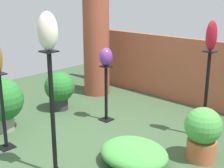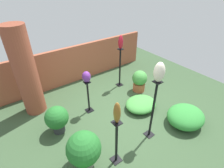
% 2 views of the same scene
% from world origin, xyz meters
% --- Properties ---
extents(ground_plane, '(8.00, 8.00, 0.00)m').
position_xyz_m(ground_plane, '(0.00, 0.00, 0.00)').
color(ground_plane, '#385133').
extents(brick_wall_back, '(5.60, 0.12, 1.27)m').
position_xyz_m(brick_wall_back, '(0.00, 2.39, 0.63)').
color(brick_wall_back, '#9E5138').
rests_on(brick_wall_back, ground).
extents(brick_pillar, '(0.54, 0.54, 2.36)m').
position_xyz_m(brick_pillar, '(-1.68, 1.60, 1.18)').
color(brick_pillar, brown).
rests_on(brick_pillar, ground).
extents(pedestal_violet, '(0.20, 0.20, 0.95)m').
position_xyz_m(pedestal_violet, '(-0.50, 0.67, 0.43)').
color(pedestal_violet, black).
rests_on(pedestal_violet, ground).
extents(pedestal_ivory, '(0.20, 0.20, 1.50)m').
position_xyz_m(pedestal_ivory, '(0.21, -0.93, 0.69)').
color(pedestal_ivory, black).
rests_on(pedestal_ivory, ground).
extents(pedestal_ruby, '(0.20, 0.20, 1.31)m').
position_xyz_m(pedestal_ruby, '(1.00, 1.21, 0.60)').
color(pedestal_ruby, black).
rests_on(pedestal_ruby, ground).
extents(pedestal_bronze, '(0.20, 0.20, 1.08)m').
position_xyz_m(pedestal_bronze, '(-0.84, -1.00, 0.49)').
color(pedestal_bronze, black).
rests_on(pedestal_bronze, ground).
extents(art_vase_violet, '(0.22, 0.22, 0.30)m').
position_xyz_m(art_vase_violet, '(-0.50, 0.67, 1.10)').
color(art_vase_violet, '#6B2D8C').
rests_on(art_vase_violet, pedestal_violet).
extents(art_vase_ivory, '(0.21, 0.22, 0.41)m').
position_xyz_m(art_vase_ivory, '(0.21, -0.93, 1.70)').
color(art_vase_ivory, beige).
rests_on(art_vase_ivory, pedestal_ivory).
extents(art_vase_ruby, '(0.16, 0.15, 0.42)m').
position_xyz_m(art_vase_ruby, '(1.00, 1.21, 1.52)').
color(art_vase_ruby, maroon).
rests_on(art_vase_ruby, pedestal_ruby).
extents(art_vase_bronze, '(0.12, 0.13, 0.44)m').
position_xyz_m(art_vase_bronze, '(-0.84, -1.00, 1.30)').
color(art_vase_bronze, brown).
rests_on(art_vase_bronze, pedestal_bronze).
extents(potted_plant_mid_right, '(0.47, 0.47, 0.71)m').
position_xyz_m(potted_plant_mid_right, '(1.30, 0.57, 0.38)').
color(potted_plant_mid_right, '#B25B38').
rests_on(potted_plant_mid_right, ground).
extents(potted_plant_front_left, '(0.55, 0.55, 0.72)m').
position_xyz_m(potted_plant_front_left, '(-1.47, 0.45, 0.41)').
color(potted_plant_front_left, '#2D2D33').
rests_on(potted_plant_front_left, ground).
extents(potted_plant_walkway_edge, '(0.67, 0.67, 0.84)m').
position_xyz_m(potted_plant_walkway_edge, '(-1.40, -0.72, 0.48)').
color(potted_plant_walkway_edge, gray).
rests_on(potted_plant_walkway_edge, ground).
extents(foliage_bed_west, '(0.91, 0.78, 0.28)m').
position_xyz_m(foliage_bed_west, '(0.73, -0.10, 0.14)').
color(foliage_bed_west, '#479942').
rests_on(foliage_bed_west, ground).
extents(foliage_bed_center, '(0.98, 0.87, 0.44)m').
position_xyz_m(foliage_bed_center, '(1.22, -1.20, 0.22)').
color(foliage_bed_center, '#338C38').
rests_on(foliage_bed_center, ground).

